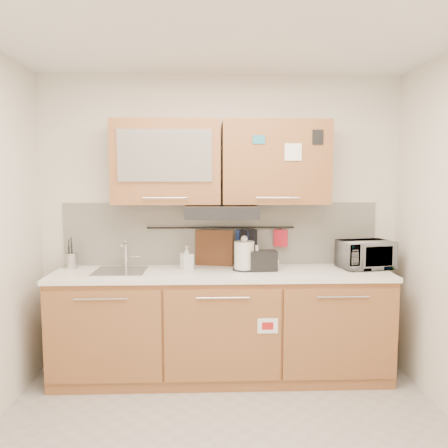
{
  "coord_description": "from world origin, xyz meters",
  "views": [
    {
      "loc": [
        -0.1,
        -2.42,
        1.69
      ],
      "look_at": [
        0.01,
        1.05,
        1.33
      ],
      "focal_mm": 35.0,
      "sensor_mm": 36.0,
      "label": 1
    }
  ],
  "objects": [
    {
      "name": "ceiling",
      "position": [
        0.0,
        0.0,
        2.6
      ],
      "size": [
        3.2,
        3.2,
        0.0
      ],
      "primitive_type": "plane",
      "rotation": [
        3.14,
        0.0,
        0.0
      ],
      "color": "white",
      "rests_on": "wall_back"
    },
    {
      "name": "wall_back",
      "position": [
        0.0,
        1.5,
        1.3
      ],
      "size": [
        3.2,
        0.0,
        3.2
      ],
      "primitive_type": "plane",
      "rotation": [
        1.57,
        0.0,
        0.0
      ],
      "color": "silver",
      "rests_on": "ground"
    },
    {
      "name": "base_cabinet",
      "position": [
        0.0,
        1.19,
        0.41
      ],
      "size": [
        2.8,
        0.64,
        0.88
      ],
      "color": "#AB693C",
      "rests_on": "floor"
    },
    {
      "name": "countertop",
      "position": [
        0.0,
        1.19,
        0.9
      ],
      "size": [
        2.82,
        0.62,
        0.04
      ],
      "primitive_type": "cube",
      "color": "white",
      "rests_on": "base_cabinet"
    },
    {
      "name": "backsplash",
      "position": [
        0.0,
        1.49,
        1.2
      ],
      "size": [
        2.8,
        0.02,
        0.56
      ],
      "primitive_type": "cube",
      "color": "silver",
      "rests_on": "countertop"
    },
    {
      "name": "upper_cabinets",
      "position": [
        -0.0,
        1.32,
        1.83
      ],
      "size": [
        1.82,
        0.37,
        0.7
      ],
      "color": "#AB693C",
      "rests_on": "wall_back"
    },
    {
      "name": "range_hood",
      "position": [
        0.0,
        1.25,
        1.42
      ],
      "size": [
        0.6,
        0.46,
        0.1
      ],
      "primitive_type": "cube",
      "color": "black",
      "rests_on": "upper_cabinets"
    },
    {
      "name": "sink",
      "position": [
        -0.85,
        1.21,
        0.92
      ],
      "size": [
        0.42,
        0.4,
        0.26
      ],
      "color": "silver",
      "rests_on": "countertop"
    },
    {
      "name": "utensil_rail",
      "position": [
        0.0,
        1.45,
        1.26
      ],
      "size": [
        1.3,
        0.02,
        0.02
      ],
      "primitive_type": "cylinder",
      "rotation": [
        0.0,
        1.57,
        0.0
      ],
      "color": "black",
      "rests_on": "backsplash"
    },
    {
      "name": "utensil_crock",
      "position": [
        -1.3,
        1.35,
        0.99
      ],
      "size": [
        0.14,
        0.14,
        0.27
      ],
      "rotation": [
        0.0,
        0.0,
        0.42
      ],
      "color": "#AFAFB4",
      "rests_on": "countertop"
    },
    {
      "name": "kettle",
      "position": [
        0.19,
        1.23,
        1.04
      ],
      "size": [
        0.21,
        0.19,
        0.3
      ],
      "rotation": [
        0.0,
        0.0,
        -0.06
      ],
      "color": "silver",
      "rests_on": "countertop"
    },
    {
      "name": "toaster",
      "position": [
        0.35,
        1.2,
        1.01
      ],
      "size": [
        0.23,
        0.15,
        0.17
      ],
      "rotation": [
        0.0,
        0.0,
        0.05
      ],
      "color": "black",
      "rests_on": "countertop"
    },
    {
      "name": "microwave",
      "position": [
        1.25,
        1.27,
        1.04
      ],
      "size": [
        0.48,
        0.37,
        0.24
      ],
      "primitive_type": "imported",
      "rotation": [
        0.0,
        0.0,
        0.19
      ],
      "color": "#999999",
      "rests_on": "countertop"
    },
    {
      "name": "soap_bottle",
      "position": [
        -0.3,
        1.28,
        1.02
      ],
      "size": [
        0.12,
        0.13,
        0.2
      ],
      "primitive_type": "imported",
      "rotation": [
        0.0,
        0.0,
        0.49
      ],
      "color": "#999999",
      "rests_on": "countertop"
    },
    {
      "name": "cutting_board",
      "position": [
        -0.06,
        1.44,
        1.03
      ],
      "size": [
        0.34,
        0.09,
        0.42
      ],
      "primitive_type": "cube",
      "rotation": [
        0.0,
        0.0,
        -0.2
      ],
      "color": "brown",
      "rests_on": "utensil_rail"
    },
    {
      "name": "oven_mitt",
      "position": [
        0.19,
        1.44,
        1.15
      ],
      "size": [
        0.11,
        0.06,
        0.18
      ],
      "primitive_type": "cube",
      "rotation": [
        0.0,
        0.0,
        -0.31
      ],
      "color": "navy",
      "rests_on": "utensil_rail"
    },
    {
      "name": "dark_pouch",
      "position": [
        0.25,
        1.44,
        1.12
      ],
      "size": [
        0.16,
        0.1,
        0.25
      ],
      "primitive_type": "cube",
      "rotation": [
        0.0,
        0.0,
        0.41
      ],
      "color": "black",
      "rests_on": "utensil_rail"
    },
    {
      "name": "pot_holder",
      "position": [
        0.54,
        1.44,
        1.16
      ],
      "size": [
        0.12,
        0.06,
        0.15
      ],
      "primitive_type": "cube",
      "rotation": [
        0.0,
        0.0,
        -0.33
      ],
      "color": "red",
      "rests_on": "utensil_rail"
    }
  ]
}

